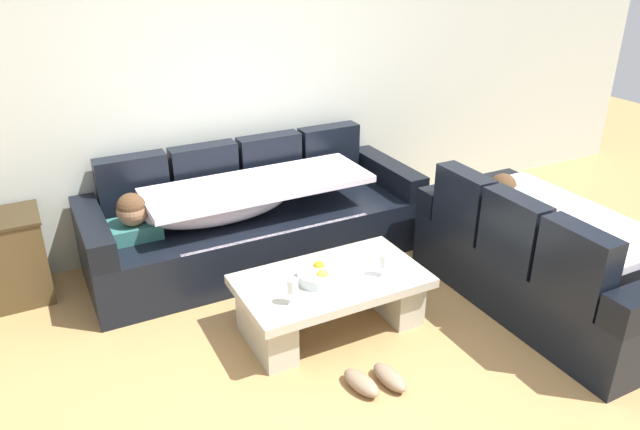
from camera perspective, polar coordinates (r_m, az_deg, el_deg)
ground_plane at (r=3.71m, az=4.56°, el=-14.70°), size 14.00×14.00×0.00m
back_wall at (r=4.90m, az=-8.48°, el=12.86°), size 9.00×0.10×2.70m
couch_along_wall at (r=4.74m, az=-6.61°, el=-0.61°), size 2.59×0.92×0.88m
couch_near_window at (r=4.42m, az=20.61°, el=-4.02°), size 0.92×1.85×0.88m
coffee_table at (r=3.93m, az=1.06°, el=-7.68°), size 1.20×0.68×0.38m
fruit_bowl at (r=3.80m, az=-0.04°, el=-5.74°), size 0.28×0.28×0.10m
wine_glass_near_left at (r=3.54m, az=-2.61°, el=-6.81°), size 0.07×0.07×0.17m
wine_glass_near_right at (r=3.83m, az=6.06°, el=-4.34°), size 0.07×0.07×0.17m
open_magazine at (r=3.90m, az=3.71°, el=-5.48°), size 0.29×0.22×0.01m
pair_of_shoes at (r=3.59m, az=5.30°, el=-15.31°), size 0.32×0.32×0.09m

